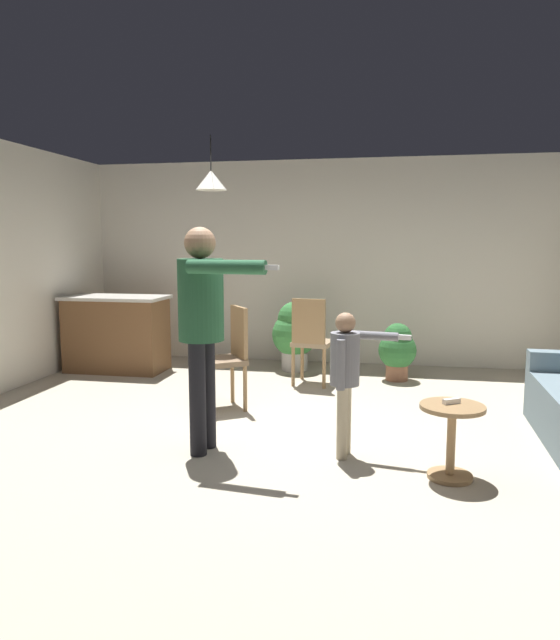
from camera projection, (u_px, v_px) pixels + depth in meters
name	position (u px, v px, depth m)	size (l,w,h in m)	color
ground	(273.00, 436.00, 4.89)	(7.68, 7.68, 0.00)	#B2A893
wall_back	(321.00, 262.00, 7.82)	(6.40, 0.10, 2.70)	silver
kitchen_counter	(117.00, 333.00, 7.34)	(1.26, 0.66, 0.95)	brown
side_table_by_couch	(451.00, 432.00, 3.98)	(0.44, 0.44, 0.52)	#99754C
person_adult	(203.00, 314.00, 4.41)	(0.83, 0.56, 1.73)	black
person_child	(346.00, 368.00, 4.34)	(0.59, 0.32, 1.10)	tan
dining_chair_by_counter	(311.00, 338.00, 6.57)	(0.47, 0.47, 1.00)	#99754C
dining_chair_near_wall	(228.00, 353.00, 5.66)	(0.59, 0.59, 1.00)	#99754C
potted_plant_corner	(397.00, 349.00, 6.84)	(0.44, 0.44, 0.68)	brown
potted_plant_by_wall	(295.00, 333.00, 7.36)	(0.57, 0.57, 0.88)	#B7B2AD
spare_remote_on_table	(452.00, 401.00, 3.98)	(0.04, 0.13, 0.04)	white
ceiling_light_pendant	(211.00, 180.00, 5.97)	(0.32, 0.32, 0.55)	silver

